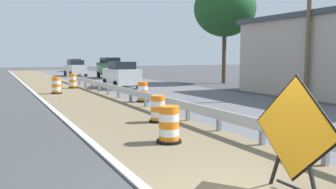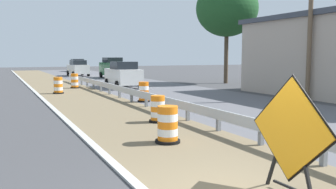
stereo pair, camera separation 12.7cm
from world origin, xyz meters
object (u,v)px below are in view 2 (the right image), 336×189
(car_lead_far_lane, at_px, (78,68))
(traffic_barrel_nearest, at_px, (168,126))
(warning_sign_diamond, at_px, (290,133))
(traffic_barrel_farther, at_px, (58,86))
(car_lead_near_lane, at_px, (123,75))
(car_mid_far_lane, at_px, (113,68))
(traffic_barrel_mid, at_px, (144,93))
(traffic_barrel_close, at_px, (158,110))
(car_trailing_near_lane, at_px, (78,65))
(traffic_barrel_far, at_px, (75,82))
(utility_pole_near, at_px, (310,21))

(car_lead_far_lane, bearing_deg, traffic_barrel_nearest, 170.72)
(warning_sign_diamond, bearing_deg, traffic_barrel_farther, -88.53)
(car_lead_near_lane, distance_m, car_mid_far_lane, 12.60)
(traffic_barrel_nearest, relative_size, car_mid_far_lane, 0.22)
(traffic_barrel_farther, relative_size, car_lead_far_lane, 0.23)
(traffic_barrel_mid, bearing_deg, warning_sign_diamond, -100.75)
(warning_sign_diamond, height_order, car_mid_far_lane, car_mid_far_lane)
(warning_sign_diamond, xyz_separation_m, traffic_barrel_close, (0.73, 7.14, -0.64))
(traffic_barrel_nearest, relative_size, traffic_barrel_farther, 0.97)
(car_trailing_near_lane, bearing_deg, traffic_barrel_far, -11.84)
(traffic_barrel_nearest, distance_m, car_mid_far_lane, 30.31)
(car_trailing_near_lane, bearing_deg, warning_sign_diamond, -7.64)
(car_mid_far_lane, relative_size, utility_pole_near, 0.56)
(traffic_barrel_far, distance_m, car_mid_far_lane, 12.82)
(car_mid_far_lane, bearing_deg, traffic_barrel_close, -14.06)
(traffic_barrel_close, relative_size, traffic_barrel_far, 0.89)
(traffic_barrel_nearest, height_order, traffic_barrel_far, traffic_barrel_far)
(traffic_barrel_farther, height_order, car_lead_near_lane, car_lead_near_lane)
(car_lead_far_lane, bearing_deg, car_mid_far_lane, -156.29)
(traffic_barrel_farther, bearing_deg, car_lead_near_lane, 24.85)
(traffic_barrel_mid, xyz_separation_m, car_mid_far_lane, (4.71, 20.89, 0.65))
(traffic_barrel_nearest, xyz_separation_m, car_lead_near_lane, (4.47, 17.13, 0.53))
(utility_pole_near, bearing_deg, traffic_barrel_nearest, -154.17)
(car_trailing_near_lane, height_order, car_lead_far_lane, car_trailing_near_lane)
(traffic_barrel_nearest, bearing_deg, warning_sign_diamond, -86.13)
(car_mid_far_lane, bearing_deg, traffic_barrel_farther, -29.35)
(warning_sign_diamond, height_order, traffic_barrel_far, warning_sign_diamond)
(car_trailing_near_lane, bearing_deg, utility_pole_near, 4.66)
(traffic_barrel_far, xyz_separation_m, car_trailing_near_lane, (6.38, 30.21, 0.50))
(warning_sign_diamond, xyz_separation_m, traffic_barrel_nearest, (-0.28, 4.21, -0.62))
(traffic_barrel_far, height_order, traffic_barrel_farther, traffic_barrel_far)
(traffic_barrel_nearest, bearing_deg, car_lead_near_lane, 75.36)
(traffic_barrel_far, xyz_separation_m, car_lead_near_lane, (3.42, -1.14, 0.50))
(traffic_barrel_nearest, xyz_separation_m, traffic_barrel_far, (1.05, 18.26, 0.04))
(car_trailing_near_lane, bearing_deg, traffic_barrel_mid, -6.67)
(car_trailing_near_lane, relative_size, car_lead_far_lane, 0.96)
(traffic_barrel_nearest, height_order, traffic_barrel_close, traffic_barrel_nearest)
(traffic_barrel_far, relative_size, car_trailing_near_lane, 0.25)
(warning_sign_diamond, relative_size, traffic_barrel_mid, 1.98)
(car_lead_far_lane, bearing_deg, warning_sign_diamond, 171.95)
(traffic_barrel_far, relative_size, car_mid_far_lane, 0.24)
(traffic_barrel_close, height_order, traffic_barrel_far, traffic_barrel_far)
(car_lead_near_lane, height_order, car_lead_far_lane, car_lead_near_lane)
(utility_pole_near, bearing_deg, traffic_barrel_far, 127.14)
(traffic_barrel_mid, height_order, car_lead_far_lane, car_lead_far_lane)
(traffic_barrel_far, height_order, car_trailing_near_lane, car_trailing_near_lane)
(car_lead_near_lane, bearing_deg, traffic_barrel_close, 167.98)
(warning_sign_diamond, bearing_deg, car_mid_far_lane, -103.38)
(traffic_barrel_nearest, bearing_deg, car_trailing_near_lane, 81.28)
(traffic_barrel_mid, xyz_separation_m, traffic_barrel_far, (-1.64, 9.77, 0.02))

